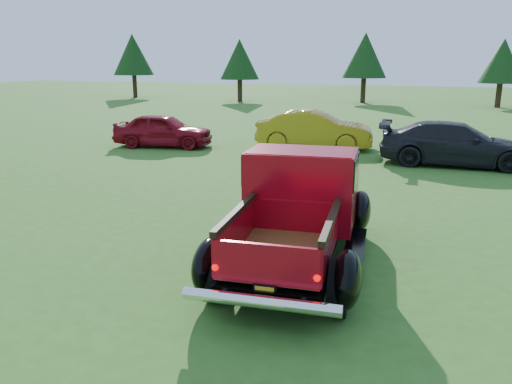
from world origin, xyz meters
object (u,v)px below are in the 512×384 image
(tree_mid_right, at_px, (503,61))
(show_car_red, at_px, (163,130))
(show_car_grey, at_px, (456,144))
(tree_west, at_px, (240,59))
(tree_far_west, at_px, (133,55))
(show_car_yellow, at_px, (315,130))
(pickup_truck, at_px, (301,206))
(tree_mid_left, at_px, (365,55))

(tree_mid_right, bearing_deg, show_car_red, -120.31)
(tree_mid_right, distance_m, show_car_grey, 21.81)
(tree_west, distance_m, show_car_red, 21.39)
(tree_far_west, height_order, show_car_yellow, tree_far_west)
(pickup_truck, xyz_separation_m, show_car_red, (-7.26, 8.27, -0.20))
(tree_far_west, xyz_separation_m, show_car_red, (15.41, -21.54, -2.93))
(tree_far_west, bearing_deg, show_car_red, -54.43)
(tree_far_west, bearing_deg, show_car_grey, -40.65)
(tree_mid_right, distance_m, show_car_yellow, 21.53)
(tree_mid_right, distance_m, pickup_truck, 30.36)
(tree_far_west, relative_size, show_car_yellow, 1.32)
(show_car_red, bearing_deg, show_car_yellow, -84.21)
(tree_west, bearing_deg, tree_far_west, 174.29)
(tree_mid_right, bearing_deg, pickup_truck, -100.14)
(show_car_grey, bearing_deg, tree_west, 34.61)
(tree_far_west, relative_size, show_car_red, 1.51)
(pickup_truck, height_order, show_car_yellow, pickup_truck)
(tree_far_west, bearing_deg, pickup_truck, -52.75)
(show_car_grey, bearing_deg, tree_mid_left, 13.34)
(tree_west, bearing_deg, show_car_red, -75.26)
(tree_mid_left, distance_m, show_car_grey, 23.43)
(show_car_red, distance_m, show_car_yellow, 5.31)
(tree_far_west, distance_m, show_car_yellow, 28.82)
(show_car_red, distance_m, show_car_grey, 9.61)
(tree_far_west, relative_size, pickup_truck, 1.13)
(tree_west, distance_m, show_car_yellow, 21.89)
(tree_west, relative_size, tree_mid_left, 0.92)
(show_car_red, relative_size, show_car_yellow, 0.87)
(tree_mid_left, relative_size, show_car_red, 1.45)
(tree_mid_right, bearing_deg, show_car_grey, -97.91)
(tree_far_west, distance_m, pickup_truck, 37.55)
(tree_mid_left, relative_size, show_car_yellow, 1.26)
(tree_mid_left, height_order, tree_mid_right, tree_mid_left)
(tree_mid_left, bearing_deg, show_car_yellow, -85.92)
(tree_mid_right, relative_size, pickup_truck, 0.96)
(show_car_red, xyz_separation_m, show_car_yellow, (5.09, 1.49, 0.06))
(tree_west, relative_size, pickup_truck, 1.00)
(pickup_truck, bearing_deg, tree_mid_right, 74.14)
(tree_far_west, distance_m, show_car_red, 26.65)
(pickup_truck, bearing_deg, show_car_red, 125.58)
(show_car_yellow, bearing_deg, tree_mid_right, -27.69)
(pickup_truck, xyz_separation_m, show_car_yellow, (-2.17, 9.76, -0.13))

